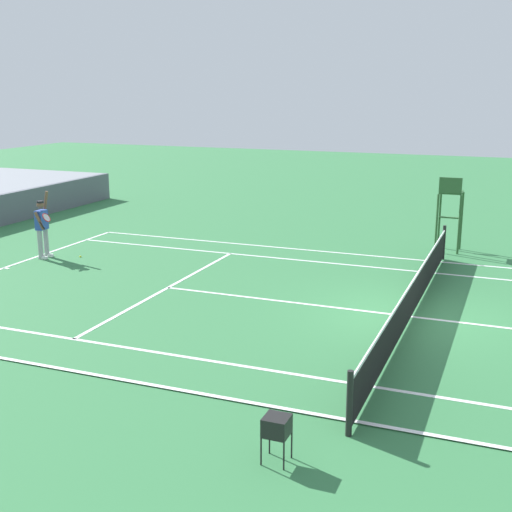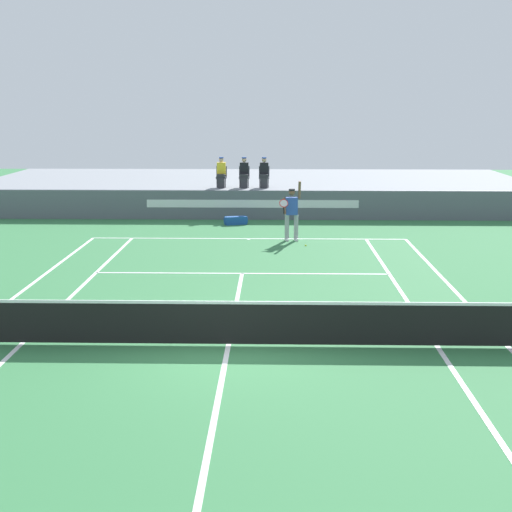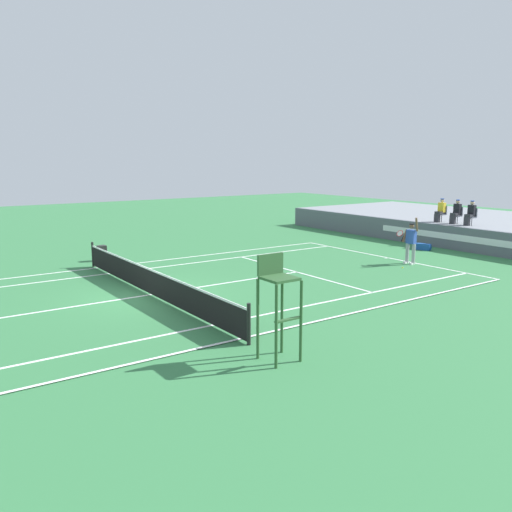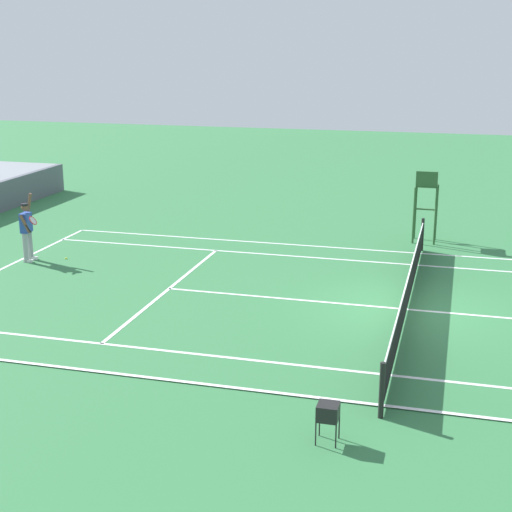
{
  "view_description": "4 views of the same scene",
  "coord_description": "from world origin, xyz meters",
  "px_view_note": "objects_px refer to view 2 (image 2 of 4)",
  "views": [
    {
      "loc": [
        -15.3,
        -2.19,
        5.2
      ],
      "look_at": [
        0.45,
        4.06,
        1.0
      ],
      "focal_mm": 47.91,
      "sensor_mm": 36.0,
      "label": 1
    },
    {
      "loc": [
        0.89,
        -14.21,
        4.73
      ],
      "look_at": [
        0.45,
        4.06,
        1.0
      ],
      "focal_mm": 53.09,
      "sensor_mm": 36.0,
      "label": 2
    },
    {
      "loc": [
        16.37,
        -7.08,
        4.56
      ],
      "look_at": [
        0.45,
        4.06,
        1.0
      ],
      "focal_mm": 37.24,
      "sensor_mm": 36.0,
      "label": 3
    },
    {
      "loc": [
        -18.6,
        -1.12,
        6.52
      ],
      "look_at": [
        0.45,
        4.06,
        1.0
      ],
      "focal_mm": 53.85,
      "sensor_mm": 36.0,
      "label": 4
    }
  ],
  "objects_px": {
    "spectator_seated_2": "(264,173)",
    "tennis_player": "(291,213)",
    "spectator_seated_1": "(244,173)",
    "tennis_ball": "(306,246)",
    "spectator_seated_0": "(221,173)",
    "equipment_bag": "(236,220)"
  },
  "relations": [
    {
      "from": "equipment_bag",
      "to": "tennis_ball",
      "type": "bearing_deg",
      "value": -60.62
    },
    {
      "from": "spectator_seated_1",
      "to": "equipment_bag",
      "type": "xyz_separation_m",
      "value": [
        -0.24,
        -2.36,
        -1.65
      ]
    },
    {
      "from": "spectator_seated_0",
      "to": "spectator_seated_2",
      "type": "height_order",
      "value": "same"
    },
    {
      "from": "spectator_seated_2",
      "to": "tennis_ball",
      "type": "bearing_deg",
      "value": -77.86
    },
    {
      "from": "tennis_ball",
      "to": "equipment_bag",
      "type": "distance_m",
      "value": 5.23
    },
    {
      "from": "spectator_seated_1",
      "to": "spectator_seated_2",
      "type": "bearing_deg",
      "value": 0.0
    },
    {
      "from": "tennis_player",
      "to": "tennis_ball",
      "type": "bearing_deg",
      "value": -65.38
    },
    {
      "from": "tennis_player",
      "to": "tennis_ball",
      "type": "relative_size",
      "value": 30.63
    },
    {
      "from": "tennis_player",
      "to": "spectator_seated_1",
      "type": "bearing_deg",
      "value": 107.52
    },
    {
      "from": "spectator_seated_0",
      "to": "equipment_bag",
      "type": "xyz_separation_m",
      "value": [
        0.72,
        -2.36,
        -1.65
      ]
    },
    {
      "from": "spectator_seated_1",
      "to": "tennis_ball",
      "type": "distance_m",
      "value": 7.51
    },
    {
      "from": "equipment_bag",
      "to": "spectator_seated_0",
      "type": "bearing_deg",
      "value": 106.99
    },
    {
      "from": "spectator_seated_2",
      "to": "tennis_player",
      "type": "xyz_separation_m",
      "value": [
        1.03,
        -5.91,
        -0.82
      ]
    },
    {
      "from": "tennis_ball",
      "to": "spectator_seated_1",
      "type": "bearing_deg",
      "value": 108.6
    },
    {
      "from": "spectator_seated_0",
      "to": "spectator_seated_1",
      "type": "xyz_separation_m",
      "value": [
        0.96,
        0.0,
        0.0
      ]
    },
    {
      "from": "tennis_ball",
      "to": "equipment_bag",
      "type": "height_order",
      "value": "equipment_bag"
    },
    {
      "from": "spectator_seated_0",
      "to": "tennis_player",
      "type": "bearing_deg",
      "value": -64.45
    },
    {
      "from": "tennis_player",
      "to": "equipment_bag",
      "type": "relative_size",
      "value": 2.18
    },
    {
      "from": "spectator_seated_1",
      "to": "equipment_bag",
      "type": "distance_m",
      "value": 2.89
    },
    {
      "from": "spectator_seated_2",
      "to": "spectator_seated_1",
      "type": "bearing_deg",
      "value": 180.0
    },
    {
      "from": "spectator_seated_1",
      "to": "spectator_seated_2",
      "type": "xyz_separation_m",
      "value": [
        0.84,
        0.0,
        0.0
      ]
    },
    {
      "from": "spectator_seated_2",
      "to": "equipment_bag",
      "type": "xyz_separation_m",
      "value": [
        -1.08,
        -2.36,
        -1.65
      ]
    }
  ]
}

